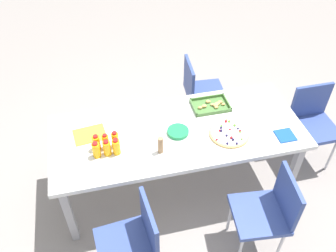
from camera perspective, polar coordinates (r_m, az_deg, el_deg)
name	(u,v)px	position (r m, az deg, el deg)	size (l,w,h in m)	color
ground_plane	(176,184)	(3.59, 1.31, -9.07)	(12.00, 12.00, 0.00)	gray
party_table	(178,136)	(3.09, 1.51, -1.52)	(2.12, 0.88, 0.73)	silver
chair_far_right	(199,89)	(3.86, 4.94, 5.76)	(0.43, 0.43, 0.83)	#33478C
chair_near_right	(269,210)	(2.92, 15.58, -12.57)	(0.44, 0.44, 0.83)	#33478C
chair_end	(313,120)	(3.75, 21.81, 0.88)	(0.40, 0.40, 0.83)	#33478C
chair_near_left	(134,240)	(2.69, -5.32, -17.39)	(0.43, 0.43, 0.83)	#33478C
juice_bottle_0	(96,150)	(2.85, -11.23, -3.71)	(0.06, 0.06, 0.15)	#FAAE14
juice_bottle_1	(107,148)	(2.85, -9.58, -3.44)	(0.06, 0.06, 0.14)	#F9AD14
juice_bottle_2	(116,147)	(2.84, -8.13, -3.26)	(0.06, 0.06, 0.15)	#F9AD14
juice_bottle_3	(97,143)	(2.90, -11.17, -2.61)	(0.06, 0.06, 0.15)	#F9AB14
juice_bottle_4	(106,142)	(2.90, -9.78, -2.46)	(0.05, 0.05, 0.15)	#FAAC14
juice_bottle_5	(115,140)	(2.90, -8.31, -2.12)	(0.06, 0.06, 0.15)	#FAAC14
fruit_pizza	(229,133)	(3.04, 9.62, -1.13)	(0.33, 0.33, 0.04)	tan
snack_tray	(211,105)	(3.29, 6.82, 3.26)	(0.33, 0.23, 0.04)	#477238
plate_stack	(178,132)	(3.01, 1.59, -0.90)	(0.18, 0.18, 0.03)	#1E8C4C
napkin_stack	(285,135)	(3.15, 17.97, -1.42)	(0.15, 0.15, 0.01)	#194CA5
cardboard_tube	(161,145)	(2.82, -1.18, -3.02)	(0.04, 0.04, 0.15)	#9E7A56
paper_folder	(90,135)	(3.07, -12.22, -1.32)	(0.26, 0.20, 0.01)	yellow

